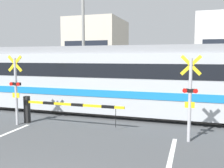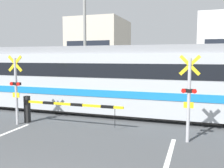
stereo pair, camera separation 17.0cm
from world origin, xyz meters
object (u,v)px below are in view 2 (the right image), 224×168
(crossing_barrier_near, at_px, (51,107))
(pedestrian, at_px, (159,84))
(crossing_signal_left, at_px, (16,87))
(crossing_signal_right, at_px, (189,95))
(crossing_barrier_far, at_px, (166,93))
(commuter_train, at_px, (94,78))

(crossing_barrier_near, bearing_deg, pedestrian, 67.60)
(crossing_barrier_near, xyz_separation_m, pedestrian, (3.31, 8.02, 0.23))
(crossing_signal_left, relative_size, crossing_signal_right, 1.00)
(crossing_barrier_far, height_order, crossing_signal_right, crossing_signal_right)
(crossing_barrier_near, bearing_deg, crossing_signal_right, -4.27)
(crossing_signal_left, bearing_deg, crossing_signal_right, 0.00)
(crossing_signal_right, bearing_deg, crossing_barrier_near, 175.73)
(commuter_train, distance_m, pedestrian, 5.83)
(crossing_barrier_near, height_order, crossing_signal_right, crossing_signal_right)
(crossing_barrier_far, bearing_deg, crossing_signal_right, -76.80)
(crossing_barrier_near, height_order, pedestrian, pedestrian)
(crossing_signal_left, height_order, crossing_signal_right, same)
(commuter_train, distance_m, crossing_barrier_far, 4.42)
(crossing_barrier_far, height_order, pedestrian, pedestrian)
(crossing_signal_right, height_order, pedestrian, crossing_signal_right)
(commuter_train, xyz_separation_m, crossing_signal_right, (4.76, -3.27, -0.20))
(crossing_signal_right, bearing_deg, crossing_signal_left, 180.00)
(crossing_barrier_far, distance_m, pedestrian, 2.61)
(pedestrian, bearing_deg, crossing_signal_right, -75.50)
(pedestrian, bearing_deg, commuter_train, -116.51)
(commuter_train, relative_size, crossing_signal_right, 6.92)
(crossing_barrier_far, bearing_deg, crossing_barrier_near, -126.42)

